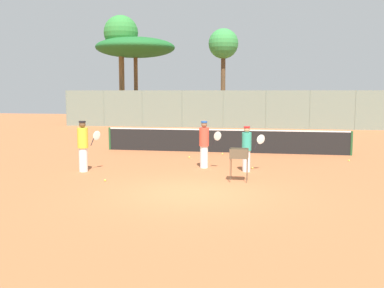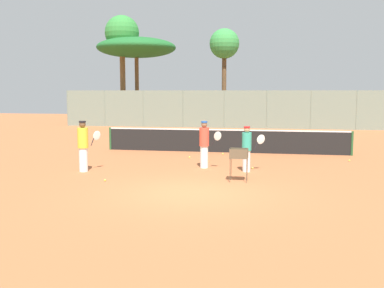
{
  "view_description": "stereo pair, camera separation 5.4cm",
  "coord_description": "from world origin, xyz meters",
  "px_view_note": "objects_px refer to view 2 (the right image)",
  "views": [
    {
      "loc": [
        2.18,
        -11.93,
        2.79
      ],
      "look_at": [
        -0.55,
        3.05,
        1.0
      ],
      "focal_mm": 42.0,
      "sensor_mm": 36.0,
      "label": 1
    },
    {
      "loc": [
        2.23,
        -11.92,
        2.79
      ],
      "look_at": [
        -0.55,
        3.05,
        1.0
      ],
      "focal_mm": 42.0,
      "sensor_mm": 36.0,
      "label": 2
    }
  ],
  "objects_px": {
    "player_red_cap": "(247,148)",
    "ball_cart": "(238,156)",
    "parked_car": "(290,118)",
    "tennis_net": "(225,140)",
    "player_white_outfit": "(204,144)",
    "player_yellow_shirt": "(83,145)"
  },
  "relations": [
    {
      "from": "player_white_outfit",
      "to": "player_red_cap",
      "type": "distance_m",
      "value": 1.66
    },
    {
      "from": "player_red_cap",
      "to": "player_yellow_shirt",
      "type": "distance_m",
      "value": 5.7
    },
    {
      "from": "player_white_outfit",
      "to": "player_red_cap",
      "type": "relative_size",
      "value": 1.08
    },
    {
      "from": "tennis_net",
      "to": "player_red_cap",
      "type": "distance_m",
      "value": 4.99
    },
    {
      "from": "player_red_cap",
      "to": "parked_car",
      "type": "relative_size",
      "value": 0.38
    },
    {
      "from": "player_red_cap",
      "to": "ball_cart",
      "type": "height_order",
      "value": "player_red_cap"
    },
    {
      "from": "player_yellow_shirt",
      "to": "tennis_net",
      "type": "bearing_deg",
      "value": 2.22
    },
    {
      "from": "player_red_cap",
      "to": "ball_cart",
      "type": "relative_size",
      "value": 1.53
    },
    {
      "from": "tennis_net",
      "to": "player_red_cap",
      "type": "xyz_separation_m",
      "value": [
        1.29,
        -4.82,
        0.27
      ]
    },
    {
      "from": "player_yellow_shirt",
      "to": "parked_car",
      "type": "xyz_separation_m",
      "value": [
        7.7,
        22.89,
        -0.26
      ]
    },
    {
      "from": "player_red_cap",
      "to": "parked_car",
      "type": "height_order",
      "value": "parked_car"
    },
    {
      "from": "player_white_outfit",
      "to": "ball_cart",
      "type": "xyz_separation_m",
      "value": [
        1.42,
        -2.28,
        -0.09
      ]
    },
    {
      "from": "player_yellow_shirt",
      "to": "ball_cart",
      "type": "distance_m",
      "value": 5.5
    },
    {
      "from": "player_yellow_shirt",
      "to": "parked_car",
      "type": "distance_m",
      "value": 24.15
    },
    {
      "from": "tennis_net",
      "to": "ball_cart",
      "type": "height_order",
      "value": "tennis_net"
    },
    {
      "from": "parked_car",
      "to": "tennis_net",
      "type": "bearing_deg",
      "value": -101.2
    },
    {
      "from": "player_red_cap",
      "to": "ball_cart",
      "type": "xyz_separation_m",
      "value": [
        -0.16,
        -1.77,
        -0.03
      ]
    },
    {
      "from": "parked_car",
      "to": "player_white_outfit",
      "type": "bearing_deg",
      "value": -99.74
    },
    {
      "from": "tennis_net",
      "to": "player_yellow_shirt",
      "type": "bearing_deg",
      "value": -126.6
    },
    {
      "from": "player_red_cap",
      "to": "ball_cart",
      "type": "distance_m",
      "value": 1.78
    },
    {
      "from": "tennis_net",
      "to": "player_white_outfit",
      "type": "height_order",
      "value": "player_white_outfit"
    },
    {
      "from": "ball_cart",
      "to": "parked_car",
      "type": "xyz_separation_m",
      "value": [
        2.25,
        23.66,
        -0.13
      ]
    }
  ]
}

